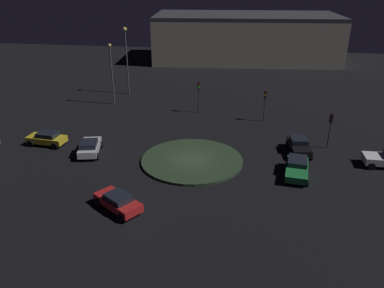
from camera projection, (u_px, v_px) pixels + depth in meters
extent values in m
plane|color=black|center=(192.00, 161.00, 37.58)|extent=(116.07, 116.07, 0.00)
cylinder|color=#263823|center=(192.00, 160.00, 37.53)|extent=(9.76, 9.76, 0.24)
cube|color=#1E7238|center=(297.00, 170.00, 34.65)|extent=(2.40, 4.55, 0.60)
cube|color=black|center=(298.00, 161.00, 35.08)|extent=(1.92, 2.41, 0.43)
cylinder|color=black|center=(307.00, 183.00, 33.17)|extent=(0.30, 0.68, 0.65)
cylinder|color=black|center=(285.00, 180.00, 33.63)|extent=(0.30, 0.68, 0.65)
cylinder|color=black|center=(308.00, 166.00, 35.92)|extent=(0.30, 0.68, 0.65)
cylinder|color=black|center=(287.00, 164.00, 36.39)|extent=(0.30, 0.68, 0.65)
cube|color=red|center=(118.00, 202.00, 29.79)|extent=(4.35, 3.78, 0.60)
cube|color=black|center=(119.00, 197.00, 29.49)|extent=(2.49, 2.38, 0.41)
cylinder|color=black|center=(98.00, 203.00, 30.29)|extent=(0.68, 0.57, 0.68)
cylinder|color=black|center=(116.00, 194.00, 31.42)|extent=(0.68, 0.57, 0.68)
cylinder|color=black|center=(121.00, 218.00, 28.41)|extent=(0.68, 0.57, 0.68)
cylinder|color=black|center=(139.00, 208.00, 29.55)|extent=(0.68, 0.57, 0.68)
cube|color=black|center=(299.00, 147.00, 38.96)|extent=(2.19, 4.15, 0.69)
cube|color=black|center=(299.00, 140.00, 39.07)|extent=(1.75, 1.95, 0.48)
cylinder|color=black|center=(311.00, 156.00, 37.75)|extent=(0.29, 0.70, 0.68)
cylinder|color=black|center=(292.00, 156.00, 37.83)|extent=(0.29, 0.70, 0.68)
cylinder|color=black|center=(304.00, 144.00, 40.37)|extent=(0.29, 0.70, 0.68)
cylinder|color=black|center=(287.00, 144.00, 40.45)|extent=(0.29, 0.70, 0.68)
cube|color=silver|center=(90.00, 147.00, 38.86)|extent=(2.64, 4.26, 0.67)
cube|color=black|center=(89.00, 144.00, 38.23)|extent=(1.98, 2.28, 0.48)
cylinder|color=black|center=(84.00, 145.00, 40.23)|extent=(0.37, 0.71, 0.68)
cylinder|color=black|center=(101.00, 144.00, 40.36)|extent=(0.37, 0.71, 0.68)
cylinder|color=black|center=(78.00, 157.00, 37.63)|extent=(0.37, 0.71, 0.68)
cylinder|color=black|center=(97.00, 156.00, 37.76)|extent=(0.37, 0.71, 0.68)
cube|color=gold|center=(47.00, 139.00, 40.80)|extent=(4.09, 2.10, 0.61)
cube|color=black|center=(48.00, 135.00, 40.54)|extent=(2.13, 1.71, 0.47)
cylinder|color=black|center=(30.00, 144.00, 40.48)|extent=(0.74, 0.29, 0.72)
cylinder|color=black|center=(40.00, 137.00, 42.00)|extent=(0.74, 0.29, 0.72)
cylinder|color=black|center=(55.00, 146.00, 39.84)|extent=(0.74, 0.29, 0.72)
cylinder|color=black|center=(64.00, 140.00, 41.37)|extent=(0.74, 0.29, 0.72)
cylinder|color=black|center=(372.00, 166.00, 35.82)|extent=(0.70, 0.23, 0.70)
cylinder|color=black|center=(366.00, 157.00, 37.52)|extent=(0.70, 0.23, 0.70)
cylinder|color=#2D2D2D|center=(264.00, 110.00, 46.85)|extent=(0.12, 0.12, 2.90)
cube|color=black|center=(265.00, 95.00, 46.07)|extent=(0.37, 0.34, 0.90)
sphere|color=#3F0C0C|center=(265.00, 93.00, 45.86)|extent=(0.20, 0.20, 0.20)
sphere|color=yellow|center=(265.00, 95.00, 45.97)|extent=(0.20, 0.20, 0.20)
sphere|color=#0F3819|center=(265.00, 97.00, 46.08)|extent=(0.20, 0.20, 0.20)
cylinder|color=#2D2D2D|center=(329.00, 135.00, 39.76)|extent=(0.12, 0.12, 2.84)
cube|color=black|center=(332.00, 118.00, 39.00)|extent=(0.31, 0.36, 0.90)
sphere|color=red|center=(331.00, 116.00, 38.86)|extent=(0.20, 0.20, 0.20)
sphere|color=#4C380F|center=(330.00, 118.00, 38.97)|extent=(0.20, 0.20, 0.20)
sphere|color=#0F3819|center=(330.00, 121.00, 39.08)|extent=(0.20, 0.20, 0.20)
cylinder|color=#2D2D2D|center=(199.00, 101.00, 49.62)|extent=(0.12, 0.12, 3.18)
cube|color=black|center=(199.00, 85.00, 48.78)|extent=(0.32, 0.25, 0.90)
sphere|color=#3F0C0C|center=(199.00, 84.00, 48.54)|extent=(0.20, 0.20, 0.20)
sphere|color=#4C380F|center=(199.00, 86.00, 48.65)|extent=(0.20, 0.20, 0.20)
sphere|color=#1EE53F|center=(199.00, 88.00, 48.76)|extent=(0.20, 0.20, 0.20)
cylinder|color=#4C4C51|center=(112.00, 76.00, 51.89)|extent=(0.18, 0.18, 7.81)
sphere|color=#F9D166|center=(110.00, 45.00, 50.24)|extent=(0.44, 0.44, 0.44)
cylinder|color=#4C4C51|center=(127.00, 63.00, 56.08)|extent=(0.18, 0.18, 9.11)
sphere|color=#F9D166|center=(125.00, 29.00, 54.14)|extent=(0.58, 0.58, 0.58)
cube|color=#ADA893|center=(245.00, 39.00, 78.23)|extent=(36.84, 18.89, 8.21)
cube|color=#333338|center=(247.00, 16.00, 76.41)|extent=(36.84, 18.89, 0.70)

